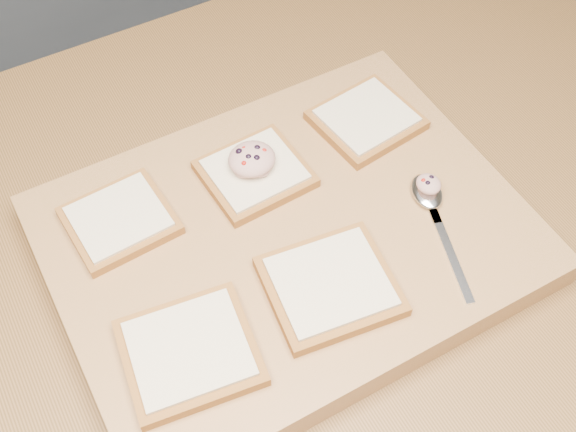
% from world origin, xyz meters
% --- Properties ---
extents(island_counter, '(2.00, 0.80, 0.90)m').
position_xyz_m(island_counter, '(0.00, 0.00, 0.45)').
color(island_counter, slate).
rests_on(island_counter, ground).
extents(cutting_board, '(0.52, 0.40, 0.04)m').
position_xyz_m(cutting_board, '(-0.07, -0.06, 0.92)').
color(cutting_board, '#AA7448').
rests_on(cutting_board, island_counter).
extents(bread_far_left, '(0.12, 0.11, 0.02)m').
position_xyz_m(bread_far_left, '(-0.23, 0.04, 0.95)').
color(bread_far_left, olive).
rests_on(bread_far_left, cutting_board).
extents(bread_far_center, '(0.12, 0.11, 0.02)m').
position_xyz_m(bread_far_center, '(-0.07, 0.02, 0.95)').
color(bread_far_center, olive).
rests_on(bread_far_center, cutting_board).
extents(bread_far_right, '(0.13, 0.12, 0.02)m').
position_xyz_m(bread_far_right, '(0.09, 0.03, 0.95)').
color(bread_far_right, olive).
rests_on(bread_far_right, cutting_board).
extents(bread_near_left, '(0.14, 0.13, 0.02)m').
position_xyz_m(bread_near_left, '(-0.23, -0.15, 0.95)').
color(bread_near_left, olive).
rests_on(bread_near_left, cutting_board).
extents(bread_near_center, '(0.15, 0.14, 0.02)m').
position_xyz_m(bread_near_center, '(-0.07, -0.15, 0.95)').
color(bread_near_center, olive).
rests_on(bread_near_center, cutting_board).
extents(tuna_salad_dollop, '(0.06, 0.05, 0.03)m').
position_xyz_m(tuna_salad_dollop, '(-0.07, 0.03, 0.97)').
color(tuna_salad_dollop, tan).
rests_on(tuna_salad_dollop, bread_far_center).
extents(spoon, '(0.07, 0.17, 0.01)m').
position_xyz_m(spoon, '(0.09, -0.11, 0.95)').
color(spoon, silver).
rests_on(spoon, cutting_board).
extents(spoon_salad, '(0.03, 0.03, 0.02)m').
position_xyz_m(spoon_salad, '(0.09, -0.10, 0.96)').
color(spoon_salad, tan).
rests_on(spoon_salad, spoon).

